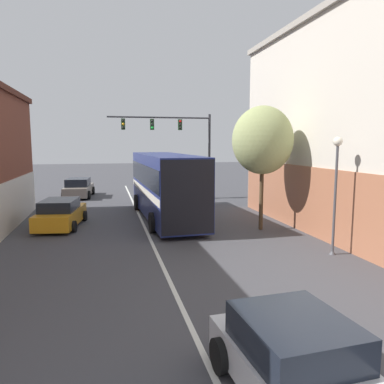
% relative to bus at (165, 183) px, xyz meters
% --- Properties ---
extents(lane_center_line, '(0.14, 43.46, 0.01)m').
position_rel_bus_xyz_m(lane_center_line, '(-1.40, -4.50, -2.05)').
color(lane_center_line, silver).
rests_on(lane_center_line, ground_plane).
extents(bus, '(3.09, 10.41, 3.66)m').
position_rel_bus_xyz_m(bus, '(0.00, 0.00, 0.00)').
color(bus, navy).
rests_on(bus, ground_plane).
extents(hatchback_foreground, '(2.33, 3.94, 1.40)m').
position_rel_bus_xyz_m(hatchback_foreground, '(-0.21, -15.60, -1.39)').
color(hatchback_foreground, silver).
rests_on(hatchback_foreground, ground_plane).
extents(parked_car_left_near, '(2.47, 4.57, 1.44)m').
position_rel_bus_xyz_m(parked_car_left_near, '(-5.59, -0.84, -1.37)').
color(parked_car_left_near, orange).
rests_on(parked_car_left_near, ground_plane).
extents(parked_car_left_mid, '(2.39, 4.67, 1.51)m').
position_rel_bus_xyz_m(parked_car_left_mid, '(-5.44, 10.08, -1.33)').
color(parked_car_left_mid, slate).
rests_on(parked_car_left_mid, ground_plane).
extents(traffic_signal_gantry, '(7.77, 0.36, 6.48)m').
position_rel_bus_xyz_m(traffic_signal_gantry, '(2.02, 7.21, 2.77)').
color(traffic_signal_gantry, '#333338').
rests_on(traffic_signal_gantry, ground_plane).
extents(street_lamp, '(0.35, 0.35, 4.53)m').
position_rel_bus_xyz_m(street_lamp, '(5.25, -8.30, 0.79)').
color(street_lamp, '#47474C').
rests_on(street_lamp, ground_plane).
extents(street_tree_near, '(3.01, 2.71, 6.09)m').
position_rel_bus_xyz_m(street_tree_near, '(4.22, -3.72, 2.37)').
color(street_tree_near, '#4C3823').
rests_on(street_tree_near, ground_plane).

